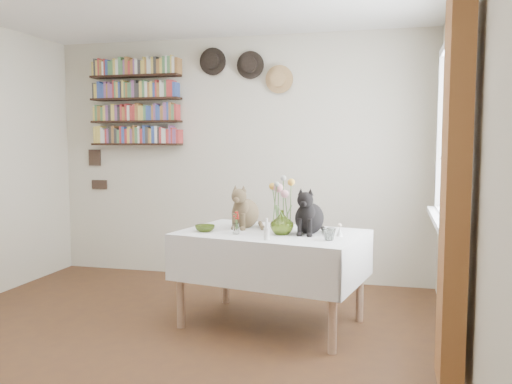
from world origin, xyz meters
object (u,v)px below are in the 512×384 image
(dining_table, at_px, (272,255))
(bookshelf_unit, at_px, (136,103))
(black_cat, at_px, (309,210))
(tabby_cat, at_px, (245,205))
(flower_vase, at_px, (282,222))

(dining_table, xyz_separation_m, bookshelf_unit, (-1.78, 1.31, 1.29))
(black_cat, xyz_separation_m, bookshelf_unit, (-2.07, 1.30, 0.93))
(bookshelf_unit, bearing_deg, dining_table, -36.26)
(tabby_cat, distance_m, flower_vase, 0.45)
(bookshelf_unit, bearing_deg, flower_vase, -36.72)
(tabby_cat, relative_size, black_cat, 1.00)
(dining_table, relative_size, tabby_cat, 4.21)
(dining_table, height_order, flower_vase, flower_vase)
(tabby_cat, bearing_deg, bookshelf_unit, 150.04)
(dining_table, distance_m, tabby_cat, 0.47)
(black_cat, bearing_deg, dining_table, -173.50)
(dining_table, bearing_deg, tabby_cat, 147.41)
(tabby_cat, xyz_separation_m, flower_vase, (0.36, -0.26, -0.09))
(black_cat, distance_m, flower_vase, 0.23)
(flower_vase, xyz_separation_m, bookshelf_unit, (-1.88, 1.40, 1.02))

